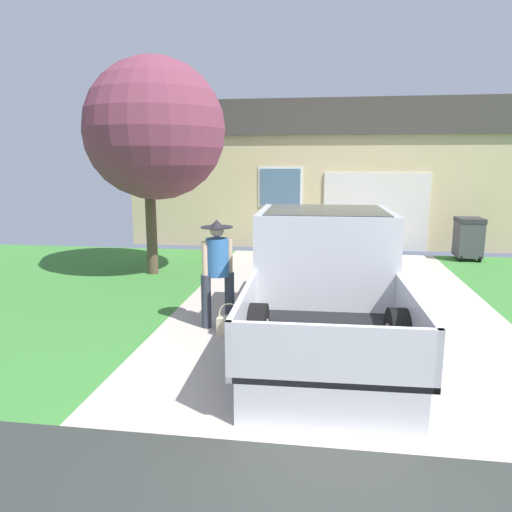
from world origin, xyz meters
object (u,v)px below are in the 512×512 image
Objects in this scene: handbag at (230,324)px; wheeled_trash_bin at (468,237)px; pickup_truck at (324,276)px; house_with_garage at (322,172)px; person_with_hat at (217,266)px; front_yard_tree at (152,131)px.

wheeled_trash_bin is at bearing 51.21° from handbag.
house_with_garage reaches higher than pickup_truck.
pickup_truck is at bearing 22.95° from handbag.
house_with_garage is 5.47m from wheeled_trash_bin.
pickup_truck is at bearing -122.90° from wheeled_trash_bin.
wheeled_trash_bin is (5.06, 5.66, -0.34)m from person_with_hat.
house_with_garage is at bearing 61.04° from front_yard_tree.
handbag is 7.71m from wheeled_trash_bin.
house_with_garage is 2.55× the size of front_yard_tree.
handbag is 0.10× the size of front_yard_tree.
handbag is at bearing -56.83° from front_yard_tree.
front_yard_tree reaches higher than handbag.
house_with_garage is at bearing 89.27° from pickup_truck.
front_yard_tree reaches higher than person_with_hat.
front_yard_tree is (-3.59, 2.97, 2.26)m from pickup_truck.
person_with_hat is 4.32m from front_yard_tree.
house_with_garage is (1.18, 9.79, 1.91)m from handbag.
wheeled_trash_bin is at bearing 19.24° from front_yard_tree.
house_with_garage is 10.86× the size of wheeled_trash_bin.
wheeled_trash_bin is (4.82, 6.00, 0.42)m from handbag.
wheeled_trash_bin is (3.53, 5.45, -0.18)m from pickup_truck.
wheeled_trash_bin is at bearing -46.12° from house_with_garage.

